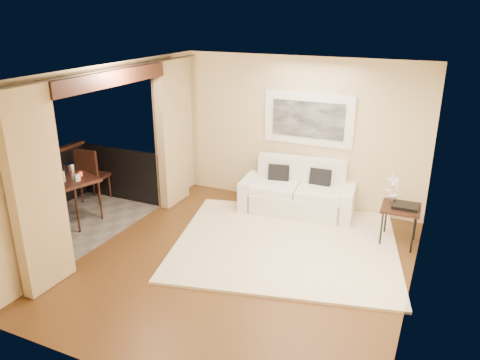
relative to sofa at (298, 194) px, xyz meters
The scene contains 18 objects.
floor 2.12m from the sofa, 93.66° to the right, with size 5.00×5.00×0.00m, color brown.
room_shell 3.78m from the sofa, 137.28° to the right, with size 5.00×6.40×5.00m.
balcony 4.03m from the sofa, 148.71° to the right, with size 1.81×2.60×1.17m.
curtains 3.23m from the sofa, 137.03° to the right, with size 0.16×4.80×2.64m.
artwork 1.34m from the sofa, 88.74° to the left, with size 1.62×0.07×0.92m.
rug 1.37m from the sofa, 79.58° to the right, with size 3.35×2.92×0.04m, color #F7E7C7.
sofa is the anchor object (origin of this frame).
side_table 1.88m from the sofa, 15.91° to the right, with size 0.59×0.59×0.62m.
tray 1.95m from the sofa, 16.09° to the right, with size 0.38×0.28×0.05m, color black.
orchid 1.75m from the sofa, 12.36° to the right, with size 0.23×0.16×0.44m, color white.
bistro_table 3.86m from the sofa, 148.30° to the right, with size 0.85×0.85×0.80m.
balcony_chair_far 3.85m from the sofa, 161.83° to the right, with size 0.50×0.51×1.05m.
balcony_chair_near 4.75m from the sofa, 142.91° to the right, with size 0.46×0.46×0.91m.
ice_bucket 3.97m from the sofa, 151.56° to the right, with size 0.18×0.18×0.20m, color silver.
candle 3.77m from the sofa, 150.28° to the right, with size 0.06×0.06×0.07m, color #F83C16.
vase 3.99m from the sofa, 146.38° to the right, with size 0.04×0.04×0.18m, color silver.
glass_a 3.79m from the sofa, 146.26° to the right, with size 0.06×0.06×0.12m, color silver.
glass_b 3.76m from the sofa, 146.78° to the right, with size 0.06×0.06×0.12m, color silver.
Camera 1 is at (2.43, -5.38, 3.47)m, focal length 35.00 mm.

